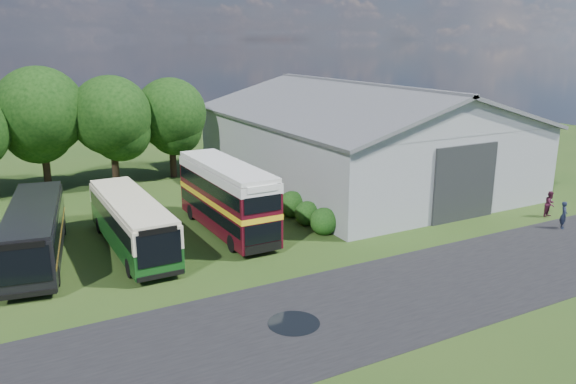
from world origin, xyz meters
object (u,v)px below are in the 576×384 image
visitor_a (564,215)px  visitor_b (550,204)px  bus_dark_single (35,232)px  storage_shed (357,131)px  bus_maroon_double (227,198)px  bus_green_single (132,222)px

visitor_a → visitor_b: size_ratio=0.99×
bus_dark_single → visitor_b: bus_dark_single is taller
visitor_b → storage_shed: bearing=100.4°
bus_maroon_double → bus_dark_single: 10.77m
visitor_b → visitor_a: bearing=-134.7°
bus_green_single → bus_dark_single: (-4.89, 0.79, 0.02)m
storage_shed → bus_dark_single: (-25.16, -6.33, -2.56)m
bus_dark_single → visitor_a: bearing=-9.5°
visitor_a → bus_maroon_double: bearing=111.0°
bus_maroon_double → bus_dark_single: bearing=177.0°
storage_shed → visitor_b: storage_shed is taller
bus_maroon_double → visitor_b: 21.41m
storage_shed → visitor_a: (4.25, -16.35, -3.30)m
storage_shed → bus_maroon_double: bearing=-154.7°
bus_maroon_double → visitor_a: 21.00m
storage_shed → visitor_a: storage_shed is taller
storage_shed → visitor_a: size_ratio=14.33×
bus_green_single → bus_maroon_double: bus_maroon_double is taller
bus_dark_single → visitor_b: (30.75, -8.02, -0.74)m
bus_green_single → bus_dark_single: bearing=170.3°
storage_shed → bus_green_single: (-20.27, -7.12, -2.58)m
storage_shed → bus_maroon_double: storage_shed is taller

